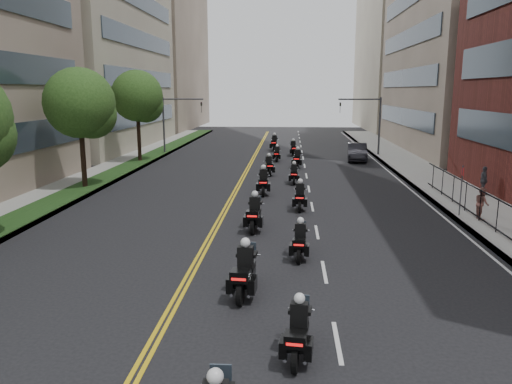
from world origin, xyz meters
TOP-DOWN VIEW (x-y plane):
  - sidewalk_right at (12.00, 25.00)m, footprint 4.00×90.00m
  - sidewalk_left at (-12.00, 25.00)m, footprint 4.00×90.00m
  - grass_strip at (-11.20, 25.00)m, footprint 2.00×90.00m
  - building_right_tan at (21.48, 48.00)m, footprint 15.11×28.00m
  - building_right_far at (21.50, 78.00)m, footprint 15.00×28.00m
  - building_left_far at (-22.00, 78.00)m, footprint 16.00×28.00m
  - street_trees at (-11.05, 18.61)m, footprint 4.40×38.40m
  - traffic_signal_right at (9.54, 42.00)m, footprint 4.09×0.20m
  - traffic_signal_left at (-9.54, 42.00)m, footprint 4.09×0.20m
  - motorcycle_1 at (2.19, 4.22)m, footprint 0.62×2.13m
  - motorcycle_2 at (0.59, 7.80)m, footprint 0.66×2.46m
  - motorcycle_3 at (2.37, 11.44)m, footprint 0.55×2.12m
  - motorcycle_4 at (0.38, 15.17)m, footprint 0.58×2.44m
  - motorcycle_5 at (2.51, 19.30)m, footprint 0.53×2.25m
  - motorcycle_6 at (0.36, 23.14)m, footprint 0.57×2.46m
  - motorcycle_7 at (2.25, 26.86)m, footprint 0.47×2.08m
  - motorcycle_8 at (0.40, 30.18)m, footprint 0.68×2.22m
  - motorcycle_9 at (2.58, 33.85)m, footprint 0.65×2.36m
  - motorcycle_10 at (0.80, 37.64)m, footprint 0.50×2.06m
  - motorcycle_11 at (2.29, 41.45)m, footprint 0.63×2.26m
  - motorcycle_12 at (0.32, 45.57)m, footprint 0.60×2.55m
  - parked_sedan at (8.00, 38.47)m, footprint 2.08×4.86m
  - pedestrian_b at (11.20, 17.34)m, footprint 0.59×0.76m
  - pedestrian_c at (13.50, 23.31)m, footprint 0.45×1.00m

SIDE VIEW (x-z plane):
  - sidewalk_right at x=12.00m, z-range 0.00..0.15m
  - sidewalk_left at x=-12.00m, z-range 0.00..0.15m
  - grass_strip at x=-11.20m, z-range 0.15..0.19m
  - motorcycle_10 at x=0.80m, z-range -0.16..1.36m
  - motorcycle_7 at x=2.25m, z-range -0.16..1.37m
  - motorcycle_3 at x=2.37m, z-range -0.16..1.40m
  - motorcycle_1 at x=2.19m, z-range -0.17..1.41m
  - motorcycle_8 at x=0.40m, z-range -0.17..1.47m
  - motorcycle_5 at x=2.51m, z-range -0.17..1.48m
  - motorcycle_11 at x=2.29m, z-range -0.18..1.49m
  - motorcycle_9 at x=2.58m, z-range -0.18..1.56m
  - motorcycle_4 at x=0.38m, z-range -0.19..1.61m
  - motorcycle_6 at x=0.36m, z-range -0.19..1.62m
  - motorcycle_2 at x=0.59m, z-range -0.19..1.62m
  - motorcycle_12 at x=0.32m, z-range -0.20..1.68m
  - parked_sedan at x=8.00m, z-range 0.00..1.56m
  - pedestrian_b at x=11.20m, z-range 0.15..1.70m
  - pedestrian_c at x=13.50m, z-range 0.15..1.83m
  - traffic_signal_right at x=9.54m, z-range 0.90..6.50m
  - traffic_signal_left at x=-9.54m, z-range 0.90..6.50m
  - street_trees at x=-11.05m, z-range 1.14..9.12m
  - building_right_far at x=21.50m, z-range 0.00..26.00m
  - building_left_far at x=-22.00m, z-range 0.00..26.00m
  - building_right_tan at x=21.48m, z-range 0.00..30.00m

